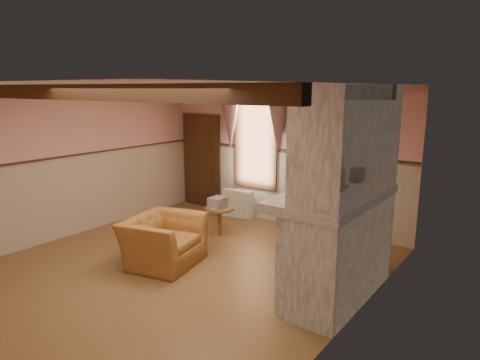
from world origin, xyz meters
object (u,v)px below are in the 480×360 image
Objects in this scene: side_table at (220,221)px; oil_lamp at (341,179)px; armchair at (163,241)px; mantel_clock at (357,175)px; radiator at (238,204)px; bowl at (336,188)px.

oil_lamp is at bearing -15.02° from side_table.
mantel_clock reaches higher than armchair.
armchair is 2.79m from radiator.
mantel_clock is (2.69, -0.14, 1.25)m from side_table.
radiator is 3.85m from oil_lamp.
bowl is (2.57, 0.71, 1.08)m from armchair.
side_table is 3.06m from bowl.
bowl is at bearing -90.00° from oil_lamp.
armchair is 2.87m from bowl.
radiator is 3.59m from mantel_clock.
armchair is 3.15m from mantel_clock.
mantel_clock is at bearing 90.00° from bowl.
mantel_clock reaches higher than bowl.
bowl reaches higher than armchair.
bowl reaches higher than side_table.
oil_lamp reaches higher than radiator.
side_table is at bearing -8.56° from armchair.
oil_lamp is (2.69, -0.72, 1.29)m from side_table.
side_table is 1.71× the size of bowl.
armchair reaches higher than side_table.
bowl is 1.18× the size of oil_lamp.
side_table is 3.07m from oil_lamp.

